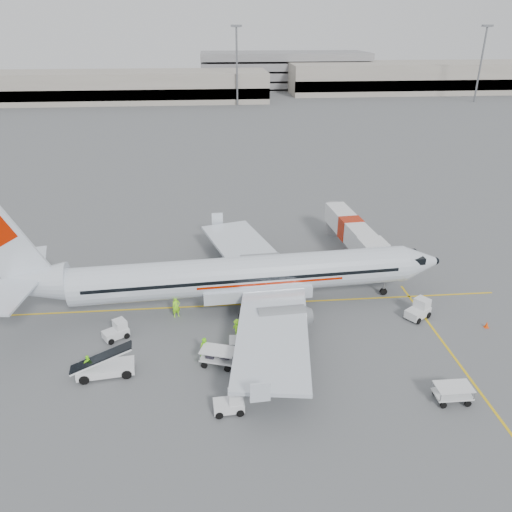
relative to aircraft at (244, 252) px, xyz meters
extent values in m
plane|color=#56595B|center=(1.25, 0.29, -5.30)|extent=(360.00, 360.00, 0.00)
cube|color=yellow|center=(1.25, 0.29, -5.30)|extent=(44.00, 0.20, 0.01)
cube|color=yellow|center=(15.25, -7.71, -5.30)|extent=(0.20, 20.00, 0.01)
cone|color=#F94207|center=(19.73, -5.27, -5.02)|extent=(0.35, 0.35, 0.58)
cone|color=#F94207|center=(2.54, 10.07, -5.04)|extent=(0.32, 0.32, 0.53)
cone|color=#F94207|center=(2.57, -8.60, -5.00)|extent=(0.38, 0.38, 0.61)
imported|color=#88EA1A|center=(-5.91, -1.21, -4.35)|extent=(0.82, 0.69, 1.92)
imported|color=#88EA1A|center=(-3.46, -7.18, -4.48)|extent=(0.99, 0.89, 1.65)
imported|color=#88EA1A|center=(-0.88, -4.74, -4.49)|extent=(1.12, 1.20, 1.62)
imported|color=#88EA1A|center=(-11.71, -8.48, -4.50)|extent=(1.00, 0.87, 1.62)
camera|label=1|loc=(-2.47, -38.25, 17.61)|focal=35.00mm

